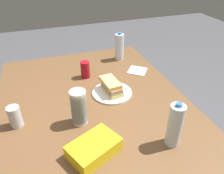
{
  "coord_description": "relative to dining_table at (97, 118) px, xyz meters",
  "views": [
    {
      "loc": [
        -1.02,
        0.25,
        1.57
      ],
      "look_at": [
        0.11,
        -0.14,
        0.8
      ],
      "focal_mm": 35.69,
      "sensor_mm": 36.0,
      "label": 1
    }
  ],
  "objects": [
    {
      "name": "water_bottle_tall",
      "position": [
        -0.39,
        -0.27,
        0.19
      ],
      "size": [
        0.07,
        0.07,
        0.24
      ],
      "color": "silver",
      "rests_on": "dining_table"
    },
    {
      "name": "sandwich",
      "position": [
        0.12,
        -0.13,
        0.13
      ],
      "size": [
        0.19,
        0.12,
        0.08
      ],
      "color": "#DBB26B",
      "rests_on": "paper_plate"
    },
    {
      "name": "plastic_cup_stack",
      "position": [
        -0.09,
        0.12,
        0.18
      ],
      "size": [
        0.08,
        0.08,
        0.2
      ],
      "color": "silver",
      "rests_on": "dining_table"
    },
    {
      "name": "soda_can_red",
      "position": [
        0.38,
        -0.02,
        0.14
      ],
      "size": [
        0.07,
        0.07,
        0.12
      ],
      "primitive_type": "cylinder",
      "color": "maroon",
      "rests_on": "dining_table"
    },
    {
      "name": "paper_plate",
      "position": [
        0.11,
        -0.14,
        0.09
      ],
      "size": [
        0.26,
        0.26,
        0.01
      ],
      "primitive_type": "cylinder",
      "color": "white",
      "rests_on": "dining_table"
    },
    {
      "name": "chip_bag",
      "position": [
        -0.33,
        0.1,
        0.11
      ],
      "size": [
        0.23,
        0.27,
        0.07
      ],
      "primitive_type": "cube",
      "rotation": [
        0.0,
        0.0,
        5.15
      ],
      "color": "yellow",
      "rests_on": "dining_table"
    },
    {
      "name": "water_bottle_spare",
      "position": [
        0.58,
        -0.36,
        0.19
      ],
      "size": [
        0.07,
        0.07,
        0.23
      ],
      "color": "silver",
      "rests_on": "dining_table"
    },
    {
      "name": "dining_table",
      "position": [
        0.0,
        0.0,
        0.0
      ],
      "size": [
        1.61,
        1.14,
        0.75
      ],
      "color": "brown",
      "rests_on": "ground_plane"
    },
    {
      "name": "paper_napkin",
      "position": [
        0.34,
        -0.42,
        0.08
      ],
      "size": [
        0.18,
        0.18,
        0.01
      ],
      "primitive_type": "cube",
      "rotation": [
        0.0,
        0.0,
        2.47
      ],
      "color": "white",
      "rests_on": "dining_table"
    },
    {
      "name": "soda_can_silver",
      "position": [
        -0.01,
        0.45,
        0.14
      ],
      "size": [
        0.07,
        0.07,
        0.12
      ],
      "primitive_type": "cylinder",
      "color": "silver",
      "rests_on": "dining_table"
    }
  ]
}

